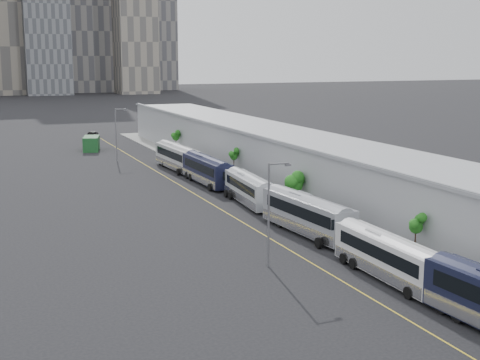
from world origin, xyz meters
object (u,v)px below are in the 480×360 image
bus_3 (307,218)px  street_lamp_near (271,207)px  bus_4 (249,192)px  bus_5 (207,173)px  shipping_container (91,144)px  bus_6 (177,159)px  suv (92,135)px  street_lamp_far (117,131)px  bus_2 (388,260)px

bus_3 → street_lamp_near: bearing=-138.2°
bus_3 → bus_4: bearing=85.2°
bus_5 → street_lamp_near: 37.11m
bus_3 → bus_5: bearing=86.4°
bus_5 → shipping_container: (-8.80, 39.38, -0.29)m
bus_3 → bus_6: (-0.60, 41.30, 0.01)m
bus_5 → shipping_container: bus_5 is taller
suv → street_lamp_far: bearing=-72.8°
bus_3 → shipping_container: bearing=93.4°
street_lamp_near → bus_4: bearing=71.2°
bus_4 → street_lamp_near: bearing=-104.4°
bus_2 → shipping_container: bus_2 is taller
bus_4 → street_lamp_near: size_ratio=1.40×
bus_4 → street_lamp_far: 39.35m
bus_2 → street_lamp_near: 10.21m
bus_6 → suv: bus_6 is taller
bus_2 → street_lamp_near: bearing=138.6°
bus_2 → street_lamp_far: 67.89m
street_lamp_near → suv: (1.87, 94.90, -4.35)m
bus_6 → street_lamp_far: size_ratio=1.54×
bus_5 → suv: bus_5 is taller
bus_6 → suv: size_ratio=2.71×
bus_6 → street_lamp_far: bearing=116.7°
bus_6 → bus_3: bearing=-91.5°
street_lamp_near → suv: size_ratio=1.76×
street_lamp_near → shipping_container: (-1.52, 75.61, -3.72)m
bus_2 → bus_6: 55.52m
bus_2 → shipping_container: 82.44m
shipping_container → street_lamp_near: bearing=-75.0°
bus_3 → street_lamp_near: (-7.57, -7.84, 3.40)m
street_lamp_near → bus_6: bearing=81.9°
bus_5 → street_lamp_near: bearing=-102.3°
bus_3 → bus_5: bus_3 is taller
bus_4 → bus_6: size_ratio=0.91×
bus_3 → street_lamp_far: street_lamp_far is taller
bus_6 → street_lamp_near: (-6.97, -49.14, 3.39)m
bus_4 → bus_6: bus_6 is taller
street_lamp_near → shipping_container: 75.72m
shipping_container → bus_3: bearing=-68.5°
suv → bus_4: bearing=-65.5°
bus_6 → suv: bearing=94.0°
bus_2 → bus_6: bus_6 is taller
bus_3 → street_lamp_near: street_lamp_near is taller
suv → bus_3: bearing=-66.4°
bus_4 → bus_5: bearing=96.2°
bus_4 → bus_5: 13.64m
shipping_container → bus_2: bearing=-70.1°
street_lamp_far → shipping_container: street_lamp_far is taller
bus_2 → bus_3: bus_3 is taller
shipping_container → bus_4: bearing=-66.3°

